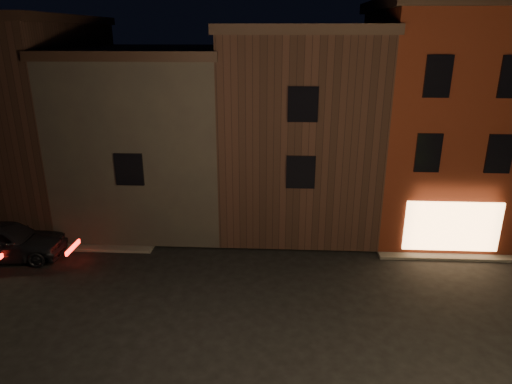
% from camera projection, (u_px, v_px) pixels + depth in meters
% --- Properties ---
extents(ground, '(120.00, 120.00, 0.00)m').
position_uv_depth(ground, '(258.00, 326.00, 15.10)').
color(ground, black).
rests_on(ground, ground).
extents(sidewalk_far_left, '(30.00, 30.00, 0.12)m').
position_uv_depth(sidewalk_far_left, '(11.00, 158.00, 34.97)').
color(sidewalk_far_left, '#2D2B28').
rests_on(sidewalk_far_left, ground).
extents(corner_building, '(6.50, 8.50, 10.50)m').
position_uv_depth(corner_building, '(435.00, 116.00, 21.83)').
color(corner_building, '#511B0E').
rests_on(corner_building, ground).
extents(row_building_a, '(7.30, 10.30, 9.40)m').
position_uv_depth(row_building_a, '(298.00, 123.00, 23.32)').
color(row_building_a, black).
rests_on(row_building_a, ground).
extents(row_building_b, '(7.80, 10.30, 8.40)m').
position_uv_depth(row_building_b, '(159.00, 131.00, 23.86)').
color(row_building_b, black).
rests_on(row_building_b, ground).
extents(row_building_c, '(7.30, 10.30, 9.90)m').
position_uv_depth(row_building_c, '(22.00, 115.00, 23.99)').
color(row_building_c, black).
rests_on(row_building_c, ground).
extents(parked_car_a, '(5.07, 2.45, 1.67)m').
position_uv_depth(parked_car_a, '(5.00, 241.00, 19.38)').
color(parked_car_a, black).
rests_on(parked_car_a, ground).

